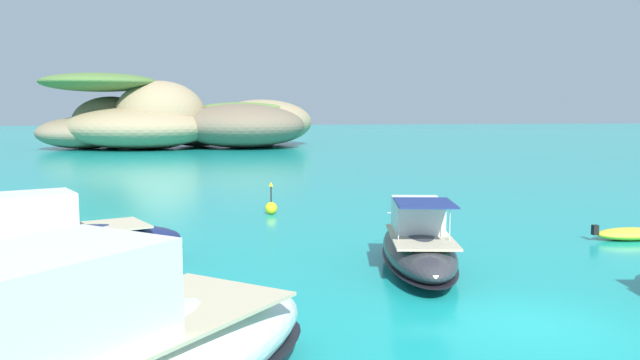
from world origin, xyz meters
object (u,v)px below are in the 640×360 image
dinghy_tender (630,234)px  channel_buoy (271,207)px  motorboat_charcoal (418,245)px  motorboat_navy (46,247)px  islet_small (248,124)px  islet_large (133,120)px

dinghy_tender → channel_buoy: size_ratio=1.91×
motorboat_charcoal → motorboat_navy: size_ratio=0.85×
dinghy_tender → channel_buoy: bearing=147.0°
motorboat_charcoal → motorboat_navy: bearing=173.9°
islet_small → channel_buoy: (-2.43, -56.01, -2.61)m
motorboat_charcoal → motorboat_navy: motorboat_navy is taller
islet_large → motorboat_navy: bearing=-85.9°
motorboat_charcoal → dinghy_tender: (8.99, 2.67, -0.47)m
motorboat_charcoal → channel_buoy: (-3.35, 10.69, -0.36)m
islet_small → motorboat_charcoal: bearing=-89.2°
islet_large → channel_buoy: islet_large is taller
islet_large → motorboat_charcoal: islet_large is taller
islet_small → motorboat_charcoal: 66.75m
islet_large → dinghy_tender: size_ratio=8.97×
motorboat_navy → channel_buoy: bearing=52.2°
islet_large → motorboat_charcoal: size_ratio=3.53×
motorboat_charcoal → channel_buoy: motorboat_charcoal is taller
islet_small → dinghy_tender: islet_small is taller
islet_large → motorboat_navy: (4.52, -63.59, -2.74)m
islet_large → islet_small: 14.50m
islet_small → dinghy_tender: 64.85m
islet_large → motorboat_navy: size_ratio=3.01×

